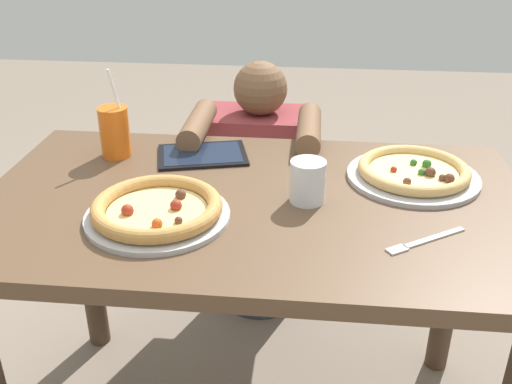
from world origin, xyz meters
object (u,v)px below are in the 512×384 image
(water_cup_clear, at_px, (308,181))
(diner_seated, at_px, (260,201))
(pizza_near, at_px, (157,210))
(tablet, at_px, (202,155))
(fork, at_px, (423,241))
(pizza_far, at_px, (414,172))
(drink_cup_colored, at_px, (115,132))

(water_cup_clear, height_order, diner_seated, diner_seated)
(pizza_near, distance_m, tablet, 0.35)
(pizza_near, height_order, fork, pizza_near)
(pizza_near, height_order, water_cup_clear, water_cup_clear)
(pizza_far, bearing_deg, fork, -93.77)
(fork, xyz_separation_m, diner_seated, (-0.41, 0.77, -0.33))
(pizza_near, xyz_separation_m, fork, (0.57, -0.04, -0.02))
(pizza_far, relative_size, water_cup_clear, 3.28)
(fork, xyz_separation_m, tablet, (-0.54, 0.39, 0.00))
(pizza_near, xyz_separation_m, pizza_far, (0.59, 0.27, -0.00))
(pizza_near, xyz_separation_m, tablet, (0.04, 0.35, -0.02))
(pizza_near, height_order, tablet, pizza_near)
(drink_cup_colored, distance_m, diner_seated, 0.66)
(water_cup_clear, distance_m, tablet, 0.38)
(pizza_near, distance_m, water_cup_clear, 0.35)
(tablet, bearing_deg, fork, -36.26)
(diner_seated, bearing_deg, tablet, -108.40)
(water_cup_clear, relative_size, diner_seated, 0.11)
(pizza_near, distance_m, pizza_far, 0.65)
(fork, distance_m, diner_seated, 0.93)
(drink_cup_colored, bearing_deg, water_cup_clear, -22.36)
(water_cup_clear, bearing_deg, drink_cup_colored, 157.64)
(fork, bearing_deg, pizza_near, 175.80)
(pizza_far, xyz_separation_m, water_cup_clear, (-0.26, -0.15, 0.03))
(fork, relative_size, tablet, 0.65)
(drink_cup_colored, height_order, water_cup_clear, drink_cup_colored)
(pizza_far, xyz_separation_m, drink_cup_colored, (-0.79, 0.07, 0.05))
(drink_cup_colored, bearing_deg, diner_seated, 47.30)
(pizza_far, xyz_separation_m, tablet, (-0.56, 0.09, -0.01))
(pizza_far, distance_m, fork, 0.31)
(pizza_far, height_order, water_cup_clear, water_cup_clear)
(drink_cup_colored, bearing_deg, pizza_far, -4.95)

